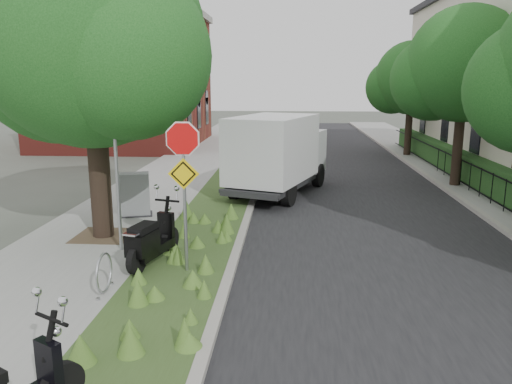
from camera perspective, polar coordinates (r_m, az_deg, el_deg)
ground at (r=9.95m, az=-0.52°, el=-11.00°), size 120.00×120.00×0.00m
sidewalk_near at (r=20.11m, az=-10.46°, el=1.10°), size 3.50×60.00×0.12m
verge at (r=19.61m, az=-2.65°, el=1.01°), size 2.00×60.00×0.12m
kerb_near at (r=19.53m, az=0.27°, el=0.99°), size 0.20×60.00×0.13m
road at (r=19.64m, az=10.51°, el=0.66°), size 7.00×60.00×0.01m
kerb_far at (r=20.33m, az=20.36°, el=0.66°), size 0.20×60.00×0.13m
footpath_far at (r=20.88m, az=24.84°, el=0.56°), size 3.20×60.00×0.12m
street_tree_main at (r=12.91m, az=-18.60°, el=15.60°), size 6.21×5.54×7.66m
bare_post at (r=11.72m, az=-15.66°, el=2.97°), size 0.08×0.08×4.00m
bike_hoop at (r=9.79m, az=-16.97°, el=-8.83°), size 0.06×0.78×0.77m
sign_assembly at (r=10.04m, az=-8.29°, el=2.97°), size 0.94×0.08×3.22m
fence_far at (r=20.44m, az=22.38°, el=2.28°), size 0.04×24.00×1.00m
hedge_far at (r=20.67m, az=24.22°, el=2.23°), size 1.00×24.00×1.10m
brick_building at (r=32.73m, az=-14.64°, el=12.56°), size 9.40×10.40×8.30m
far_tree_b at (r=20.13m, az=22.50°, el=12.74°), size 4.83×4.31×6.56m
far_tree_c at (r=27.84m, az=17.22°, el=11.95°), size 4.37×3.89×5.93m
scooter_near at (r=10.85m, az=-12.17°, el=-5.94°), size 0.76×1.98×0.96m
box_truck at (r=17.63m, az=2.52°, el=4.69°), size 3.68×5.70×2.41m
utility_cabinet at (r=14.98m, az=-13.66°, el=-0.36°), size 1.08×0.86×1.25m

